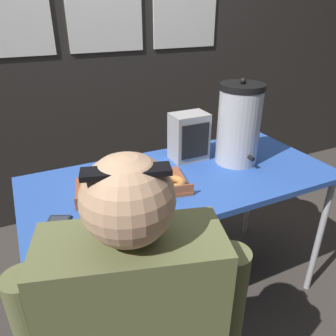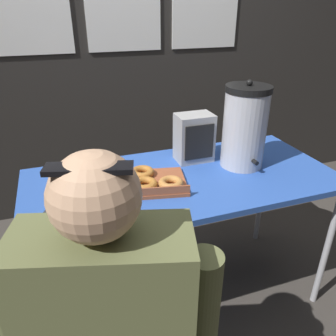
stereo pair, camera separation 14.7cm
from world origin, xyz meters
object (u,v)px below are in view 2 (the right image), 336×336
at_px(coffee_urn, 245,127).
at_px(cell_phone, 49,221).
at_px(space_heater, 194,138).
at_px(donut_box, 128,182).

relative_size(coffee_urn, cell_phone, 2.44).
distance_m(coffee_urn, space_heater, 0.25).
xyz_separation_m(donut_box, space_heater, (0.38, 0.16, 0.10)).
xyz_separation_m(coffee_urn, space_heater, (-0.20, 0.13, -0.08)).
height_order(coffee_urn, space_heater, coffee_urn).
xyz_separation_m(donut_box, coffee_urn, (0.58, 0.03, 0.18)).
distance_m(donut_box, space_heater, 0.43).
relative_size(coffee_urn, space_heater, 1.75).
height_order(donut_box, space_heater, space_heater).
distance_m(cell_phone, space_heater, 0.80).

